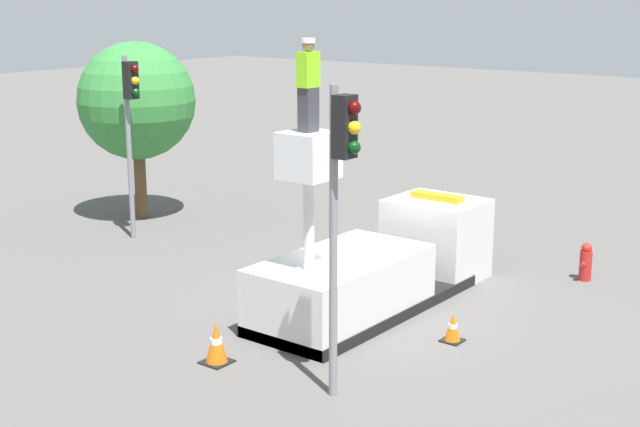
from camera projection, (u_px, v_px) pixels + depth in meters
The scene contains 9 objects.
ground_plane at pixel (366, 309), 19.33m from camera, with size 120.00×120.00×0.00m, color #565451.
bucket_truck at pixel (377, 269), 19.44m from camera, with size 6.76×2.18×4.11m.
worker at pixel (308, 85), 16.63m from camera, with size 0.40×0.26×1.75m.
traffic_light_pole at pixel (341, 182), 14.20m from camera, with size 0.34×0.57×5.27m.
traffic_light_across at pixel (131, 111), 24.07m from camera, with size 0.34×0.57×5.06m.
fire_hydrant at pixel (586, 262), 21.18m from camera, with size 0.53×0.29×0.92m.
traffic_cone_rear at pixel (216, 344), 16.41m from camera, with size 0.51×0.51×0.79m.
traffic_cone_curbside at pixel (453, 328), 17.45m from camera, with size 0.40×0.40×0.58m.
tree_left_bg at pixel (136, 101), 26.43m from camera, with size 3.50×3.50×5.33m.
Camera 1 is at (-15.04, -10.44, 6.61)m, focal length 50.00 mm.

